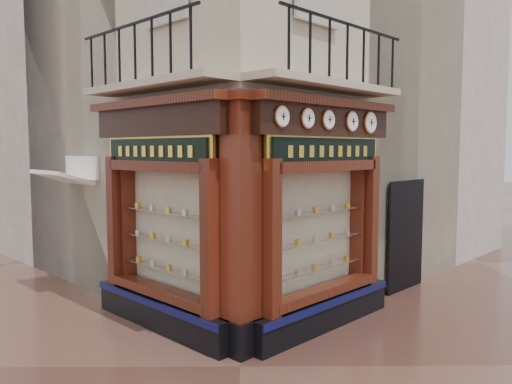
{
  "coord_description": "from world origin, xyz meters",
  "views": [
    {
      "loc": [
        0.16,
        -6.97,
        3.14
      ],
      "look_at": [
        0.24,
        2.0,
        2.36
      ],
      "focal_mm": 35.0,
      "sensor_mm": 36.0,
      "label": 1
    }
  ],
  "objects_px": {
    "clock_d": "(352,121)",
    "signboard_left": "(156,151)",
    "clock_c": "(328,120)",
    "awning": "(66,294)",
    "clock_a": "(282,117)",
    "corner_pilaster": "(241,228)",
    "signboard_right": "(328,151)",
    "clock_e": "(370,123)",
    "clock_b": "(308,118)"
  },
  "relations": [
    {
      "from": "clock_d",
      "to": "signboard_left",
      "type": "relative_size",
      "value": 0.16
    },
    {
      "from": "clock_c",
      "to": "awning",
      "type": "height_order",
      "value": "clock_c"
    },
    {
      "from": "clock_a",
      "to": "clock_d",
      "type": "distance_m",
      "value": 1.85
    },
    {
      "from": "corner_pilaster",
      "to": "awning",
      "type": "relative_size",
      "value": 2.85
    },
    {
      "from": "awning",
      "to": "signboard_right",
      "type": "bearing_deg",
      "value": -156.99
    },
    {
      "from": "signboard_left",
      "to": "signboard_right",
      "type": "height_order",
      "value": "signboard_right"
    },
    {
      "from": "clock_e",
      "to": "signboard_left",
      "type": "xyz_separation_m",
      "value": [
        -3.81,
        -0.73,
        -0.52
      ]
    },
    {
      "from": "clock_d",
      "to": "awning",
      "type": "distance_m",
      "value": 7.08
    },
    {
      "from": "signboard_left",
      "to": "clock_b",
      "type": "bearing_deg",
      "value": -147.81
    },
    {
      "from": "clock_b",
      "to": "signboard_right",
      "type": "relative_size",
      "value": 0.15
    },
    {
      "from": "awning",
      "to": "signboard_left",
      "type": "height_order",
      "value": "signboard_left"
    },
    {
      "from": "signboard_left",
      "to": "clock_d",
      "type": "bearing_deg",
      "value": -129.83
    },
    {
      "from": "awning",
      "to": "clock_a",
      "type": "bearing_deg",
      "value": -170.14
    },
    {
      "from": "clock_d",
      "to": "awning",
      "type": "relative_size",
      "value": 0.25
    },
    {
      "from": "awning",
      "to": "signboard_left",
      "type": "xyz_separation_m",
      "value": [
        2.42,
        -2.16,
        3.1
      ]
    },
    {
      "from": "signboard_left",
      "to": "signboard_right",
      "type": "relative_size",
      "value": 0.98
    },
    {
      "from": "clock_a",
      "to": "clock_c",
      "type": "xyz_separation_m",
      "value": [
        0.82,
        0.82,
        0.0
      ]
    },
    {
      "from": "clock_c",
      "to": "clock_e",
      "type": "height_order",
      "value": "clock_e"
    },
    {
      "from": "clock_a",
      "to": "clock_c",
      "type": "height_order",
      "value": "clock_c"
    },
    {
      "from": "clock_c",
      "to": "clock_d",
      "type": "xyz_separation_m",
      "value": [
        0.49,
        0.49,
        0.0
      ]
    },
    {
      "from": "clock_b",
      "to": "awning",
      "type": "height_order",
      "value": "clock_b"
    },
    {
      "from": "clock_c",
      "to": "signboard_right",
      "type": "bearing_deg",
      "value": 36.59
    },
    {
      "from": "clock_a",
      "to": "clock_b",
      "type": "height_order",
      "value": "same"
    },
    {
      "from": "clock_b",
      "to": "clock_d",
      "type": "xyz_separation_m",
      "value": [
        0.88,
        0.88,
        0.0
      ]
    },
    {
      "from": "signboard_left",
      "to": "clock_a",
      "type": "bearing_deg",
      "value": -160.83
    },
    {
      "from": "clock_b",
      "to": "clock_c",
      "type": "distance_m",
      "value": 0.55
    },
    {
      "from": "clock_e",
      "to": "signboard_right",
      "type": "relative_size",
      "value": 0.18
    },
    {
      "from": "clock_e",
      "to": "awning",
      "type": "xyz_separation_m",
      "value": [
        -6.22,
        1.43,
        -3.62
      ]
    },
    {
      "from": "clock_d",
      "to": "signboard_left",
      "type": "xyz_separation_m",
      "value": [
        -3.39,
        -0.31,
        -0.52
      ]
    },
    {
      "from": "clock_a",
      "to": "clock_d",
      "type": "height_order",
      "value": "clock_d"
    },
    {
      "from": "clock_d",
      "to": "signboard_right",
      "type": "height_order",
      "value": "clock_d"
    },
    {
      "from": "clock_b",
      "to": "signboard_right",
      "type": "xyz_separation_m",
      "value": [
        0.41,
        0.57,
        -0.52
      ]
    },
    {
      "from": "corner_pilaster",
      "to": "clock_e",
      "type": "relative_size",
      "value": 10.04
    },
    {
      "from": "corner_pilaster",
      "to": "clock_c",
      "type": "distance_m",
      "value": 2.35
    },
    {
      "from": "awning",
      "to": "signboard_left",
      "type": "distance_m",
      "value": 4.48
    },
    {
      "from": "clock_b",
      "to": "clock_e",
      "type": "relative_size",
      "value": 0.82
    },
    {
      "from": "clock_a",
      "to": "awning",
      "type": "height_order",
      "value": "clock_a"
    },
    {
      "from": "corner_pilaster",
      "to": "clock_e",
      "type": "xyz_separation_m",
      "value": [
        2.34,
        1.74,
        1.67
      ]
    },
    {
      "from": "signboard_left",
      "to": "signboard_right",
      "type": "distance_m",
      "value": 2.92
    },
    {
      "from": "corner_pilaster",
      "to": "clock_e",
      "type": "height_order",
      "value": "corner_pilaster"
    },
    {
      "from": "clock_d",
      "to": "awning",
      "type": "xyz_separation_m",
      "value": [
        -5.8,
        1.85,
        -3.62
      ]
    },
    {
      "from": "signboard_right",
      "to": "awning",
      "type": "bearing_deg",
      "value": 113.01
    },
    {
      "from": "signboard_right",
      "to": "clock_e",
      "type": "bearing_deg",
      "value": -5.55
    },
    {
      "from": "corner_pilaster",
      "to": "signboard_left",
      "type": "relative_size",
      "value": 1.85
    },
    {
      "from": "corner_pilaster",
      "to": "awning",
      "type": "distance_m",
      "value": 5.37
    },
    {
      "from": "clock_a",
      "to": "clock_b",
      "type": "xyz_separation_m",
      "value": [
        0.43,
        0.43,
        0.0
      ]
    },
    {
      "from": "clock_a",
      "to": "awning",
      "type": "xyz_separation_m",
      "value": [
        -4.49,
        3.16,
        -3.62
      ]
    },
    {
      "from": "clock_e",
      "to": "signboard_right",
      "type": "distance_m",
      "value": 1.26
    },
    {
      "from": "clock_b",
      "to": "corner_pilaster",
      "type": "bearing_deg",
      "value": 157.94
    },
    {
      "from": "clock_b",
      "to": "clock_d",
      "type": "distance_m",
      "value": 1.24
    }
  ]
}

